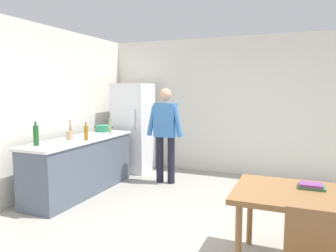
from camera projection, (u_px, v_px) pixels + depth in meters
The scene contains 13 objects.
ground_plane at pixel (179, 233), 3.78m from camera, with size 14.00×14.00×0.00m, color #9E998E.
wall_back at pixel (232, 106), 6.38m from camera, with size 6.40×0.12×2.70m, color silver.
wall_left at pixel (21, 112), 4.79m from camera, with size 0.12×5.60×2.70m, color silver.
kitchen_counter at pixel (81, 165), 5.21m from camera, with size 0.64×2.20×0.90m.
refrigerator at pixel (133, 128), 6.60m from camera, with size 0.70×0.67×1.80m.
person at pixel (165, 129), 5.72m from camera, with size 0.70×0.22×1.70m.
dining_table at pixel (313, 202), 2.89m from camera, with size 1.40×0.90×0.75m.
cooking_pot at pixel (103, 128), 5.97m from camera, with size 0.40×0.28×0.12m.
utensil_jar at pixel (70, 135), 4.97m from camera, with size 0.11×0.11×0.32m.
bottle_oil_amber at pixel (86, 133), 4.94m from camera, with size 0.06×0.06×0.28m.
bottle_wine_green at pixel (36, 135), 4.48m from camera, with size 0.08×0.08×0.34m.
bottle_vinegar_tall at pixel (110, 126), 5.70m from camera, with size 0.06×0.06×0.32m.
book_stack at pixel (311, 186), 3.04m from camera, with size 0.24×0.18×0.05m.
Camera 1 is at (1.25, -3.38, 1.69)m, focal length 34.33 mm.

